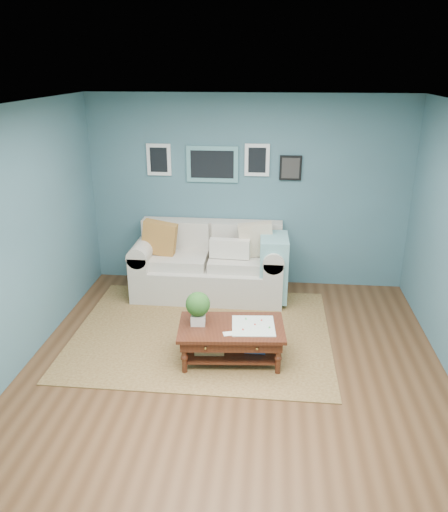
# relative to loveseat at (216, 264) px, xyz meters

# --- Properties ---
(room_shell) EXTENTS (5.00, 5.02, 2.70)m
(room_shell) POSITION_rel_loveseat_xyz_m (0.40, -1.97, 0.92)
(room_shell) COLOR brown
(room_shell) RESTS_ON ground
(area_rug) EXTENTS (3.05, 2.44, 0.01)m
(area_rug) POSITION_rel_loveseat_xyz_m (-0.03, -1.15, -0.44)
(area_rug) COLOR brown
(area_rug) RESTS_ON ground
(loveseat) EXTENTS (2.11, 0.96, 1.08)m
(loveseat) POSITION_rel_loveseat_xyz_m (0.00, 0.00, 0.00)
(loveseat) COLOR beige
(loveseat) RESTS_ON ground
(coffee_table) EXTENTS (1.18, 0.75, 0.79)m
(coffee_table) POSITION_rel_loveseat_xyz_m (0.31, -1.70, -0.09)
(coffee_table) COLOR black
(coffee_table) RESTS_ON ground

